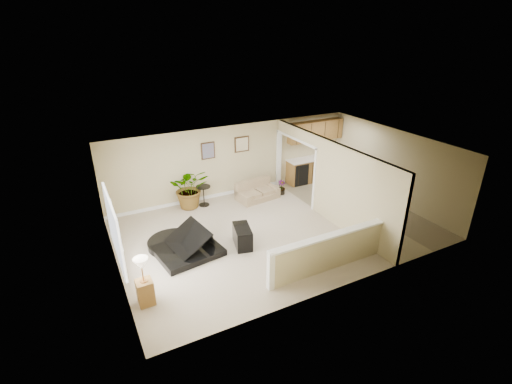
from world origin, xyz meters
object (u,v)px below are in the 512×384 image
accent_table (204,193)px  palm_plant (190,188)px  small_plant (281,188)px  lamp_stand (144,285)px  piano_bench (242,236)px  piano (183,231)px  loveseat (257,190)px

accent_table → palm_plant: palm_plant is taller
small_plant → lamp_stand: lamp_stand is taller
piano_bench → lamp_stand: size_ratio=0.72×
piano → accent_table: 2.82m
piano_bench → accent_table: 2.87m
piano_bench → loveseat: loveseat is taller
small_plant → piano: bearing=-154.5°
piano → piano_bench: (1.51, -0.45, -0.36)m
accent_table → lamp_stand: (-2.81, -4.03, 0.05)m
piano_bench → small_plant: piano_bench is taller
small_plant → accent_table: bearing=171.9°
piano_bench → loveseat: (1.78, 2.55, 0.03)m
loveseat → small_plant: (0.94, -0.09, -0.09)m
loveseat → small_plant: loveseat is taller
piano → lamp_stand: (-1.37, -1.61, -0.14)m
palm_plant → small_plant: palm_plant is taller
piano → accent_table: (1.44, 2.42, -0.19)m
piano → palm_plant: size_ratio=1.42×
small_plant → lamp_stand: size_ratio=0.44×
piano_bench → loveseat: size_ratio=0.55×
palm_plant → lamp_stand: palm_plant is taller
piano → piano_bench: 1.61m
accent_table → piano_bench: bearing=-88.6°
loveseat → palm_plant: 2.34m
loveseat → lamp_stand: (-4.66, -3.71, 0.18)m
piano_bench → palm_plant: palm_plant is taller
piano → accent_table: bearing=50.9°
piano_bench → palm_plant: bearing=99.6°
loveseat → accent_table: size_ratio=2.19×
piano_bench → palm_plant: size_ratio=0.57×
piano → accent_table: piano is taller
piano_bench → small_plant: (2.72, 2.47, -0.06)m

